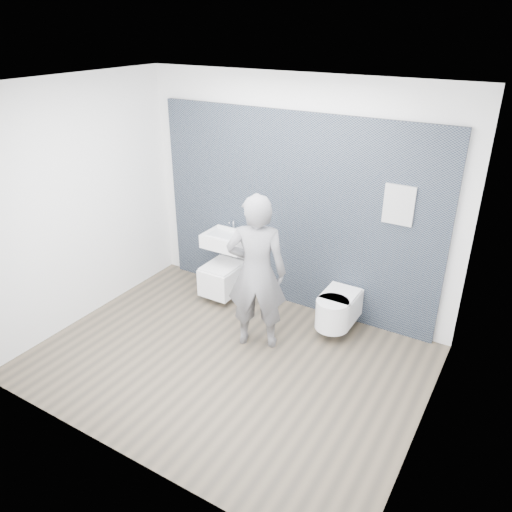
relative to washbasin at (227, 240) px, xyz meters
The scene contains 8 objects.
ground 1.66m from the washbasin, 56.82° to the right, with size 4.00×4.00×0.00m, color brown.
room_shell 1.76m from the washbasin, 56.82° to the right, with size 4.00×4.00×4.00m.
tile_wall 1.14m from the washbasin, 16.94° to the left, with size 3.60×0.06×2.40m, color black.
washbasin is the anchor object (origin of this frame).
toilet_square 0.48m from the washbasin, 90.00° to the right, with size 0.42×0.61×0.82m.
toilet_rounded 1.65m from the washbasin, ahead, with size 0.39×0.66×0.35m.
info_placard 2.19m from the washbasin, ahead, with size 0.32×0.03×0.43m, color white.
visitor 1.18m from the washbasin, 40.53° to the right, with size 0.64×0.42×1.76m, color slate.
Camera 1 is at (2.48, -3.55, 3.32)m, focal length 35.00 mm.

